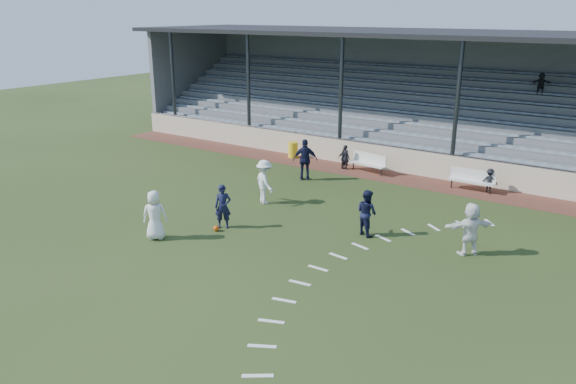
% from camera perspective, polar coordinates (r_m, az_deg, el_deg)
% --- Properties ---
extents(ground, '(90.00, 90.00, 0.00)m').
position_cam_1_polar(ground, '(19.07, -4.27, -5.64)').
color(ground, '#2A3B18').
rests_on(ground, ground).
extents(cinder_track, '(34.00, 2.00, 0.02)m').
position_cam_1_polar(cinder_track, '(27.54, 9.46, 1.69)').
color(cinder_track, '#582D23').
rests_on(cinder_track, ground).
extents(retaining_wall, '(34.00, 0.18, 1.20)m').
position_cam_1_polar(retaining_wall, '(28.31, 10.43, 3.32)').
color(retaining_wall, beige).
rests_on(retaining_wall, ground).
extents(bench_left, '(2.04, 0.82, 0.95)m').
position_cam_1_polar(bench_left, '(27.80, 8.16, 3.14)').
color(bench_left, silver).
rests_on(bench_left, cinder_track).
extents(bench_right, '(2.01, 0.51, 0.95)m').
position_cam_1_polar(bench_right, '(26.02, 18.21, 1.37)').
color(bench_right, silver).
rests_on(bench_right, cinder_track).
extents(trash_bin, '(0.53, 0.53, 0.84)m').
position_cam_1_polar(trash_bin, '(30.37, 0.51, 4.31)').
color(trash_bin, yellow).
rests_on(trash_bin, cinder_track).
extents(football, '(0.21, 0.21, 0.21)m').
position_cam_1_polar(football, '(20.50, -7.31, -3.68)').
color(football, '#D04E0C').
rests_on(football, ground).
extents(player_white_lead, '(1.02, 0.95, 1.75)m').
position_cam_1_polar(player_white_lead, '(19.95, -13.39, -2.30)').
color(player_white_lead, white).
rests_on(player_white_lead, ground).
extents(player_navy_lead, '(0.71, 0.67, 1.64)m').
position_cam_1_polar(player_navy_lead, '(20.54, -6.63, -1.49)').
color(player_navy_lead, '#121532').
rests_on(player_navy_lead, ground).
extents(player_navy_mid, '(0.99, 0.89, 1.66)m').
position_cam_1_polar(player_navy_mid, '(19.98, 8.00, -2.08)').
color(player_navy_mid, '#121532').
rests_on(player_navy_mid, ground).
extents(player_white_wing, '(1.36, 1.16, 1.83)m').
position_cam_1_polar(player_white_wing, '(23.04, -2.40, 1.04)').
color(player_white_wing, white).
rests_on(player_white_wing, ground).
extents(player_navy_wing, '(1.21, 1.03, 1.95)m').
position_cam_1_polar(player_navy_wing, '(26.24, 1.76, 3.30)').
color(player_navy_wing, '#121532').
rests_on(player_navy_wing, ground).
extents(player_white_back, '(1.53, 1.53, 1.77)m').
position_cam_1_polar(player_white_back, '(19.12, 18.04, -3.58)').
color(player_white_back, white).
rests_on(player_white_back, ground).
extents(sub_left_near, '(0.46, 0.32, 1.24)m').
position_cam_1_polar(sub_left_near, '(28.21, 5.84, 3.56)').
color(sub_left_near, black).
rests_on(sub_left_near, cinder_track).
extents(sub_left_far, '(0.66, 0.41, 1.04)m').
position_cam_1_polar(sub_left_far, '(28.26, 5.71, 3.39)').
color(sub_left_far, black).
rests_on(sub_left_far, cinder_track).
extents(sub_right, '(0.76, 0.55, 1.07)m').
position_cam_1_polar(sub_right, '(25.99, 19.79, 1.11)').
color(sub_right, black).
rests_on(sub_right, cinder_track).
extents(grandstand, '(34.60, 9.00, 6.61)m').
position_cam_1_polar(grandstand, '(32.26, 14.10, 7.78)').
color(grandstand, slate).
rests_on(grandstand, ground).
extents(penalty_arc, '(3.89, 14.63, 0.01)m').
position_cam_1_polar(penalty_arc, '(17.02, 6.78, -8.75)').
color(penalty_arc, white).
rests_on(penalty_arc, ground).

